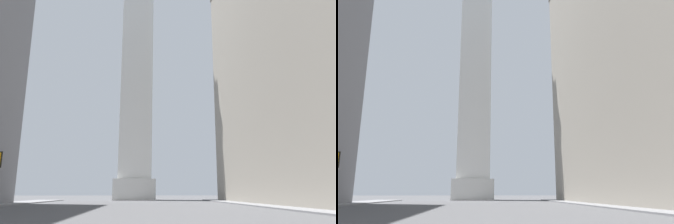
# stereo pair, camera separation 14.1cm
# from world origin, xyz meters

# --- Properties ---
(sidewalk_right) EXTENTS (5.00, 84.67, 0.15)m
(sidewalk_right) POSITION_xyz_m (16.46, 25.40, 0.07)
(sidewalk_right) COLOR slate
(sidewalk_right) RESTS_ON ground_plane
(obelisk) EXTENTS (8.62, 8.62, 70.95)m
(obelisk) POSITION_xyz_m (0.00, 70.56, 34.38)
(obelisk) COLOR silver
(obelisk) RESTS_ON ground_plane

